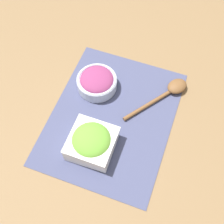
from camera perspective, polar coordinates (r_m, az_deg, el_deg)
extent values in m
plane|color=olive|center=(0.96, 0.00, -1.00)|extent=(3.00, 3.00, 0.00)
cube|color=#474C70|center=(0.96, 0.00, -0.94)|extent=(0.47, 0.36, 0.00)
cube|color=white|center=(0.89, -3.69, -5.79)|extent=(0.13, 0.13, 0.05)
cube|color=white|center=(0.87, -3.79, -5.07)|extent=(0.13, 0.13, 0.00)
ellipsoid|color=#6BAD38|center=(0.87, -3.78, -5.12)|extent=(0.11, 0.11, 0.05)
cylinder|color=silver|center=(1.00, -2.76, 5.32)|extent=(0.13, 0.13, 0.04)
torus|color=silver|center=(0.99, -2.81, 5.98)|extent=(0.13, 0.13, 0.01)
ellipsoid|color=#93386B|center=(0.99, -2.81, 5.98)|extent=(0.11, 0.11, 0.03)
cylinder|color=brown|center=(0.98, 6.78, 1.43)|extent=(0.16, 0.12, 0.01)
ellipsoid|color=brown|center=(1.02, 11.81, 4.64)|extent=(0.08, 0.08, 0.03)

